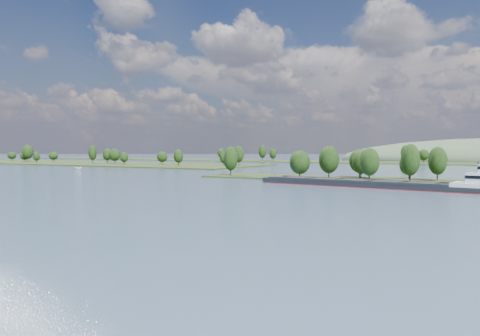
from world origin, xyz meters
The scene contains 6 objects.
ground centered at (0.00, 120.00, 0.00)m, with size 1800.00×1800.00×0.00m, color #3E536B.
tree_island centered at (6.61, 178.87, 4.14)m, with size 100.00×30.76×14.36m.
left_bank centered at (-229.00, 260.11, 0.93)m, with size 300.00×80.00×15.95m.
back_shoreline centered at (7.81, 399.77, 0.69)m, with size 900.00×60.00×15.71m.
cargo_barge centered at (31.89, 149.69, 1.35)m, with size 79.52×19.34×10.68m.
motorboat centered at (-146.49, 182.66, 1.11)m, with size 2.15×5.73×2.21m, color silver.
Camera 1 is at (63.55, 3.46, 12.18)m, focal length 35.00 mm.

